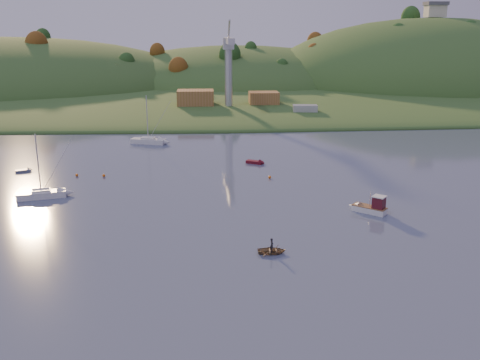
{
  "coord_description": "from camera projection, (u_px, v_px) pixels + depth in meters",
  "views": [
    {
      "loc": [
        -5.32,
        -40.71,
        24.89
      ],
      "look_at": [
        -0.27,
        35.06,
        3.47
      ],
      "focal_mm": 40.0,
      "sensor_mm": 36.0,
      "label": 1
    }
  ],
  "objects": [
    {
      "name": "hill_center",
      "position": [
        237.0,
        85.0,
        248.5
      ],
      "size": [
        140.0,
        120.0,
        36.0
      ],
      "primitive_type": "ellipsoid",
      "color": "#2B4F1F",
      "rests_on": "ground"
    },
    {
      "name": "buoy_1",
      "position": [
        270.0,
        177.0,
        92.51
      ],
      "size": [
        0.5,
        0.5,
        0.5
      ],
      "primitive_type": "sphere",
      "color": "orange",
      "rests_on": "ground"
    },
    {
      "name": "fishing_boat",
      "position": [
        367.0,
        207.0,
        75.43
      ],
      "size": [
        5.35,
        4.96,
        3.56
      ],
      "rotation": [
        0.0,
        0.0,
        2.43
      ],
      "color": "silver",
      "rests_on": "ground"
    },
    {
      "name": "sailboat_far",
      "position": [
        148.0,
        140.0,
        120.78
      ],
      "size": [
        8.2,
        4.59,
        10.89
      ],
      "rotation": [
        0.0,
        0.0,
        -0.3
      ],
      "color": "silver",
      "rests_on": "ground"
    },
    {
      "name": "sailboat_near",
      "position": [
        41.0,
        194.0,
        81.81
      ],
      "size": [
        7.5,
        3.89,
        9.97
      ],
      "rotation": [
        0.0,
        0.0,
        0.25
      ],
      "color": "white",
      "rests_on": "ground"
    },
    {
      "name": "hill_left",
      "position": [
        9.0,
        89.0,
        232.5
      ],
      "size": [
        170.0,
        140.0,
        44.0
      ],
      "primitive_type": "ellipsoid",
      "color": "#2B4F1F",
      "rests_on": "ground"
    },
    {
      "name": "red_tender",
      "position": [
        258.0,
        162.0,
        102.67
      ],
      "size": [
        3.93,
        2.92,
        1.29
      ],
      "rotation": [
        0.0,
        0.0,
        -0.49
      ],
      "color": "#580C17",
      "rests_on": "ground"
    },
    {
      "name": "ground",
      "position": [
        270.0,
        328.0,
        46.2
      ],
      "size": [
        500.0,
        500.0,
        0.0
      ],
      "primitive_type": "plane",
      "color": "#39425D",
      "rests_on": "ground"
    },
    {
      "name": "shore_slope",
      "position": [
        218.0,
        97.0,
        204.65
      ],
      "size": [
        640.0,
        150.0,
        7.0
      ],
      "primitive_type": "ellipsoid",
      "color": "#2B4F1F",
      "rests_on": "ground"
    },
    {
      "name": "buoy_2",
      "position": [
        77.0,
        175.0,
        93.83
      ],
      "size": [
        0.5,
        0.5,
        0.5
      ],
      "primitive_type": "sphere",
      "color": "orange",
      "rests_on": "ground"
    },
    {
      "name": "canoe",
      "position": [
        272.0,
        251.0,
        61.55
      ],
      "size": [
        3.33,
        2.41,
        0.68
      ],
      "primitive_type": "imported",
      "rotation": [
        0.0,
        0.0,
        1.55
      ],
      "color": "olive",
      "rests_on": "ground"
    },
    {
      "name": "shed_east",
      "position": [
        264.0,
        98.0,
        164.91
      ],
      "size": [
        9.0,
        7.0,
        4.0
      ],
      "primitive_type": "cube",
      "color": "olive",
      "rests_on": "wharf"
    },
    {
      "name": "buoy_3",
      "position": [
        104.0,
        176.0,
        93.55
      ],
      "size": [
        0.5,
        0.5,
        0.5
      ],
      "primitive_type": "sphere",
      "color": "orange",
      "rests_on": "ground"
    },
    {
      "name": "paddler",
      "position": [
        272.0,
        247.0,
        61.42
      ],
      "size": [
        0.4,
        0.6,
        1.61
      ],
      "primitive_type": "imported",
      "rotation": [
        0.0,
        0.0,
        1.55
      ],
      "color": "black",
      "rests_on": "ground"
    },
    {
      "name": "wharf",
      "position": [
        238.0,
        110.0,
        163.35
      ],
      "size": [
        42.0,
        16.0,
        2.4
      ],
      "primitive_type": "cube",
      "color": "slate",
      "rests_on": "ground"
    },
    {
      "name": "work_vessel",
      "position": [
        305.0,
        114.0,
        153.26
      ],
      "size": [
        16.52,
        7.18,
        4.13
      ],
      "rotation": [
        0.0,
        0.0,
        -0.09
      ],
      "color": "slate",
      "rests_on": "ground"
    },
    {
      "name": "hillside_trees",
      "position": [
        217.0,
        91.0,
        223.85
      ],
      "size": [
        280.0,
        50.0,
        32.0
      ],
      "primitive_type": null,
      "color": "#213F16",
      "rests_on": "ground"
    },
    {
      "name": "dock_crane",
      "position": [
        229.0,
        57.0,
        155.35
      ],
      "size": [
        3.2,
        28.0,
        20.3
      ],
      "color": "#B7B7BC",
      "rests_on": "wharf"
    },
    {
      "name": "hill_right",
      "position": [
        428.0,
        87.0,
        239.53
      ],
      "size": [
        150.0,
        130.0,
        60.0
      ],
      "primitive_type": "ellipsoid",
      "color": "#2B4F1F",
      "rests_on": "ground"
    },
    {
      "name": "hilltop_house",
      "position": [
        435.0,
        9.0,
        230.46
      ],
      "size": [
        9.0,
        7.0,
        6.45
      ],
      "color": "beige",
      "rests_on": "hill_right"
    },
    {
      "name": "far_shore",
      "position": [
        215.0,
        81.0,
        267.07
      ],
      "size": [
        620.0,
        220.0,
        1.5
      ],
      "primitive_type": "cube",
      "color": "#2B4F1F",
      "rests_on": "ground"
    },
    {
      "name": "grey_dinghy",
      "position": [
        26.0,
        170.0,
        97.03
      ],
      "size": [
        3.18,
        2.25,
        1.12
      ],
      "rotation": [
        0.0,
        0.0,
        0.43
      ],
      "color": "slate",
      "rests_on": "ground"
    },
    {
      "name": "shed_west",
      "position": [
        196.0,
        98.0,
        162.5
      ],
      "size": [
        11.0,
        8.0,
        4.8
      ],
      "primitive_type": "cube",
      "color": "olive",
      "rests_on": "wharf"
    }
  ]
}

